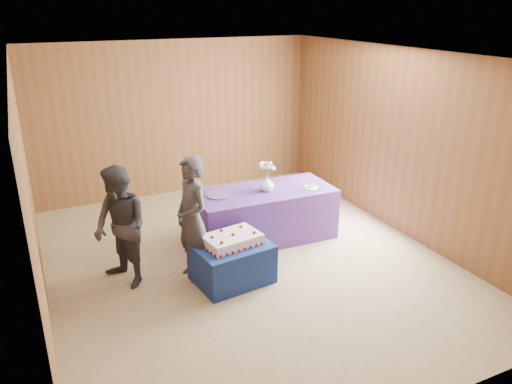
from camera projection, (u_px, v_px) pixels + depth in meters
ground at (247, 261)px, 6.73m from camera, size 6.00×6.00×0.00m
room_shell at (246, 131)px, 6.09m from camera, size 5.04×6.04×2.72m
cake_table at (232, 263)px, 6.19m from camera, size 0.98×0.81×0.50m
serving_table at (264, 215)px, 7.27m from camera, size 2.02×0.95×0.75m
sheet_cake at (232, 239)px, 6.09m from camera, size 0.77×0.59×0.16m
vase at (267, 184)px, 7.10m from camera, size 0.23×0.23×0.21m
flower_spray at (267, 166)px, 7.01m from camera, size 0.25×0.24×0.19m
platter at (219, 195)px, 6.94m from camera, size 0.39×0.39×0.02m
plate at (311, 187)px, 7.24m from camera, size 0.27×0.27×0.01m
cake_slice at (311, 185)px, 7.22m from camera, size 0.07×0.07×0.08m
knife at (317, 190)px, 7.16m from camera, size 0.25×0.11×0.00m
guest_left at (192, 219)px, 6.07m from camera, size 0.47×0.63×1.59m
guest_right at (121, 228)px, 5.95m from camera, size 0.82×0.90×1.51m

